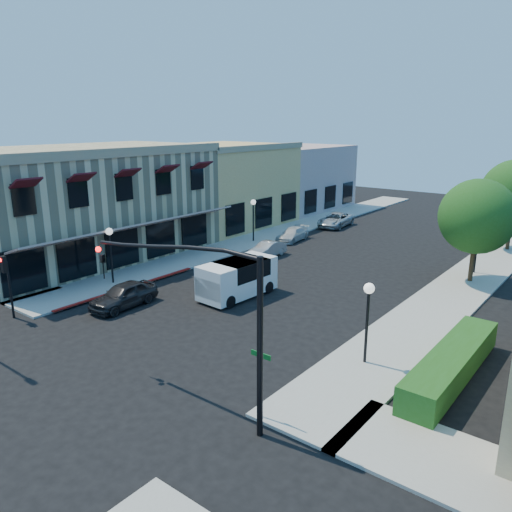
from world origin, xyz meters
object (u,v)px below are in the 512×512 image
Objects in this scene: lamppost_left_far at (253,210)px; signal_mast_arm at (208,302)px; parked_car_a at (124,295)px; parked_car_b at (267,250)px; parked_car_d at (335,220)px; street_name_sign at (261,374)px; lamppost_right_near at (368,303)px; street_tree_a at (477,217)px; white_van at (237,277)px; lamppost_left_near at (110,241)px; parked_car_c at (292,234)px; lamppost_right_far at (478,234)px; secondary_signal at (6,275)px.

signal_mast_arm is at bearing -55.00° from lamppost_left_far.
lamppost_left_far reaches higher than parked_car_a.
parked_car_b is 0.73× the size of parked_car_d.
lamppost_right_near is at bearing 80.22° from street_name_sign.
lamppost_right_near is 13.61m from parked_car_a.
street_name_sign is at bearing -93.76° from street_tree_a.
lamppost_left_far is at bearing 141.98° from parked_car_b.
street_tree_a is 21.29m from parked_car_a.
street_name_sign is 5.98m from lamppost_right_near.
parked_car_d is at bearing 111.78° from signal_mast_arm.
street_name_sign is at bearing -51.06° from lamppost_left_far.
lamppost_left_far is at bearing 124.33° from white_van.
lamppost_left_near is at bearing -107.58° from parked_car_b.
signal_mast_arm is 3.20× the size of street_name_sign.
street_name_sign reaches higher than parked_car_c.
lamppost_left_near reaches higher than parked_car_b.
parked_car_a is at bearing -90.71° from parked_car_c.
lamppost_right_far is 0.90× the size of parked_car_a.
parked_car_d is (-12.06, 30.18, -3.44)m from signal_mast_arm.
lamppost_right_near reaches higher than secondary_signal.
lamppost_right_far is at bearing -6.48° from parked_car_c.
street_tree_a is 2.59× the size of street_name_sign.
white_van is 6.32m from parked_car_a.
signal_mast_arm is 1.65× the size of white_van.
white_van is at bearing 53.95° from secondary_signal.
lamppost_left_near is 1.00× the size of lamppost_right_near.
street_tree_a is 26.64m from secondary_signal.
parked_car_b is at bearing -88.77° from parked_car_d.
parked_car_b is (-12.30, 16.80, -1.14)m from street_name_sign.
lamppost_left_near is 17.00m from lamppost_right_near.
lamppost_left_far is at bearing 140.53° from lamppost_right_near.
signal_mast_arm is 26.09m from parked_car_c.
signal_mast_arm reaches higher than white_van.
parked_car_a is at bearing -126.46° from lamppost_right_far.
street_tree_a reaches higher than lamppost_left_far.
secondary_signal is at bearing -128.21° from parked_car_a.
lamppost_right_near is 1.05× the size of parked_car_b.
parked_car_a is 1.16× the size of parked_car_b.
secondary_signal is 5.83m from parked_car_a.
parked_car_c is (2.30, 16.36, -2.19)m from lamppost_left_near.
parked_car_a is (-12.30, 3.80, -1.02)m from street_name_sign.
secondary_signal reaches higher than white_van.
street_tree_a is 1.34× the size of white_van.
parked_car_c is at bearing 117.80° from signal_mast_arm.
signal_mast_arm is 7.15m from lamppost_right_near.
secondary_signal reaches higher than parked_car_a.
street_name_sign is at bearing -46.05° from white_van.
street_tree_a reaches higher than parked_car_c.
lamppost_left_near reaches higher than street_name_sign.
signal_mast_arm is at bearing -112.12° from lamppost_right_near.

